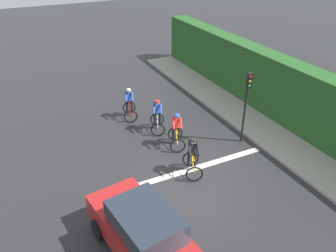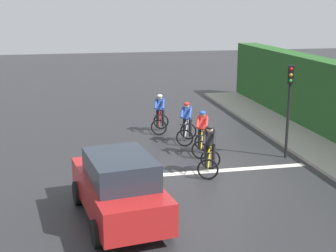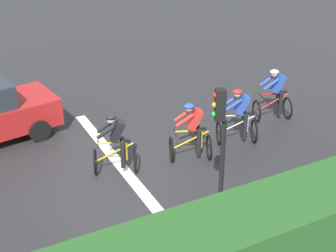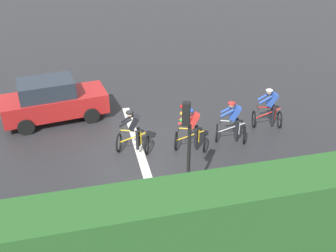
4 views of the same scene
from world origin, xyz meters
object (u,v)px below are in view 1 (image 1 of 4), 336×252
at_px(cyclist_second, 157,116).
at_px(car_red, 143,232).
at_px(traffic_light_near_crossing, 247,98).
at_px(cyclist_mid, 176,130).
at_px(cyclist_fourth, 193,156).
at_px(cyclist_lead, 129,103).

xyz_separation_m(cyclist_second, car_red, (-3.37, -6.42, 0.08)).
relative_size(cyclist_second, car_red, 0.39).
xyz_separation_m(cyclist_second, traffic_light_near_crossing, (3.01, -2.63, 1.43)).
bearing_deg(cyclist_mid, traffic_light_near_crossing, -19.72).
relative_size(cyclist_mid, traffic_light_near_crossing, 0.50).
bearing_deg(cyclist_mid, cyclist_second, 96.56).
xyz_separation_m(cyclist_second, cyclist_fourth, (-0.15, -3.65, 0.00)).
distance_m(cyclist_second, cyclist_mid, 1.63).
height_order(cyclist_mid, cyclist_fourth, same).
xyz_separation_m(cyclist_lead, traffic_light_near_crossing, (3.74, -4.46, 1.43)).
height_order(cyclist_fourth, traffic_light_near_crossing, traffic_light_near_crossing).
bearing_deg(cyclist_second, traffic_light_near_crossing, -41.17).
bearing_deg(car_red, cyclist_fourth, 40.70).
bearing_deg(cyclist_mid, cyclist_fourth, -99.44).
relative_size(cyclist_mid, cyclist_fourth, 1.00).
relative_size(cyclist_lead, car_red, 0.39).
height_order(cyclist_fourth, car_red, car_red).
bearing_deg(traffic_light_near_crossing, cyclist_mid, 160.28).
relative_size(cyclist_fourth, car_red, 0.39).
height_order(cyclist_second, traffic_light_near_crossing, traffic_light_near_crossing).
bearing_deg(cyclist_lead, traffic_light_near_crossing, -49.99).
distance_m(cyclist_mid, traffic_light_near_crossing, 3.32).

